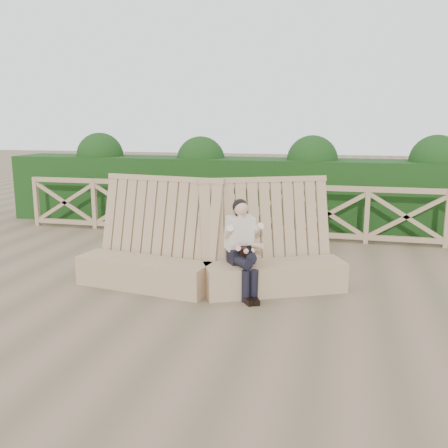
# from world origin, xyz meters

# --- Properties ---
(ground) EXTENTS (60.00, 60.00, 0.00)m
(ground) POSITION_xyz_m (0.00, 0.00, 0.00)
(ground) COLOR brown
(ground) RESTS_ON ground
(bench) EXTENTS (3.79, 1.52, 1.55)m
(bench) POSITION_xyz_m (-0.09, 0.26, 0.39)
(bench) COLOR #9D7859
(bench) RESTS_ON ground
(woman) EXTENTS (0.63, 0.80, 1.29)m
(woman) POSITION_xyz_m (0.42, 0.14, 0.69)
(woman) COLOR black
(woman) RESTS_ON ground
(guardrail) EXTENTS (10.10, 0.09, 1.10)m
(guardrail) POSITION_xyz_m (0.00, 3.50, 0.55)
(guardrail) COLOR #917454
(guardrail) RESTS_ON ground
(hedge) EXTENTS (12.00, 1.20, 1.50)m
(hedge) POSITION_xyz_m (0.00, 4.70, 0.75)
(hedge) COLOR black
(hedge) RESTS_ON ground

